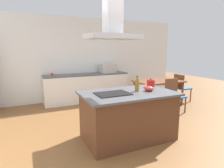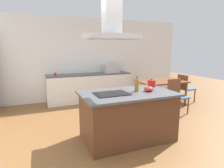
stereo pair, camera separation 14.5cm
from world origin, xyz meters
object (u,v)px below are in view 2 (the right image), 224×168
at_px(coffee_mug_red, 55,74).
at_px(range_hood, 112,24).
at_px(mixing_bowl, 149,89).
at_px(olive_oil_bottle, 137,85).
at_px(chair_at_right_end, 185,86).
at_px(tea_kettle, 152,83).
at_px(chair_facing_island, 176,93).
at_px(countertop_microwave, 111,69).
at_px(dining_table, 161,84).
at_px(cooktop, 112,94).

height_order(coffee_mug_red, range_hood, range_hood).
bearing_deg(mixing_bowl, olive_oil_bottle, 161.30).
height_order(olive_oil_bottle, chair_at_right_end, olive_oil_bottle).
bearing_deg(range_hood, olive_oil_bottle, 0.85).
distance_m(olive_oil_bottle, chair_at_right_end, 3.13).
distance_m(coffee_mug_red, chair_at_right_end, 4.07).
distance_m(tea_kettle, chair_facing_island, 1.45).
height_order(countertop_microwave, range_hood, range_hood).
xyz_separation_m(olive_oil_bottle, range_hood, (-0.51, -0.01, 1.08)).
relative_size(tea_kettle, mixing_bowl, 1.23).
height_order(countertop_microwave, chair_at_right_end, countertop_microwave).
bearing_deg(dining_table, chair_at_right_end, 0.00).
bearing_deg(tea_kettle, chair_facing_island, 26.49).
xyz_separation_m(cooktop, chair_at_right_end, (3.17, 1.56, -0.40)).
bearing_deg(coffee_mug_red, cooktop, -76.36).
distance_m(coffee_mug_red, dining_table, 3.20).
distance_m(mixing_bowl, chair_facing_island, 1.86).
xyz_separation_m(olive_oil_bottle, chair_at_right_end, (2.66, 1.55, -0.52)).
xyz_separation_m(cooktop, tea_kettle, (1.03, 0.28, 0.07)).
xyz_separation_m(countertop_microwave, dining_table, (1.10, -1.32, -0.37)).
height_order(chair_at_right_end, chair_facing_island, same).
distance_m(cooktop, tea_kettle, 1.07).
relative_size(countertop_microwave, coffee_mug_red, 5.56).
bearing_deg(coffee_mug_red, countertop_microwave, 2.16).
bearing_deg(chair_at_right_end, tea_kettle, -149.21).
bearing_deg(countertop_microwave, cooktop, -111.79).
bearing_deg(chair_facing_island, tea_kettle, -153.51).
height_order(tea_kettle, chair_facing_island, tea_kettle).
relative_size(chair_at_right_end, chair_facing_island, 1.00).
distance_m(tea_kettle, coffee_mug_red, 3.05).
xyz_separation_m(mixing_bowl, range_hood, (-0.73, 0.07, 1.15)).
bearing_deg(olive_oil_bottle, chair_at_right_end, 30.29).
bearing_deg(cooktop, range_hood, 0.00).
bearing_deg(countertop_microwave, chair_at_right_end, -33.13).
height_order(tea_kettle, olive_oil_bottle, olive_oil_bottle).
relative_size(mixing_bowl, chair_at_right_end, 0.20).
relative_size(countertop_microwave, dining_table, 0.36).
height_order(countertop_microwave, chair_facing_island, countertop_microwave).
height_order(coffee_mug_red, dining_table, coffee_mug_red).
height_order(mixing_bowl, dining_table, mixing_bowl).
bearing_deg(range_hood, mixing_bowl, -5.24).
height_order(mixing_bowl, chair_at_right_end, mixing_bowl).
relative_size(coffee_mug_red, range_hood, 0.10).
distance_m(cooktop, mixing_bowl, 0.73).
distance_m(dining_table, chair_facing_island, 0.68).
relative_size(olive_oil_bottle, range_hood, 0.33).
height_order(olive_oil_bottle, mixing_bowl, olive_oil_bottle).
bearing_deg(chair_at_right_end, range_hood, -153.77).
distance_m(cooktop, chair_facing_island, 2.46).
xyz_separation_m(countertop_microwave, coffee_mug_red, (-1.83, -0.07, -0.09)).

